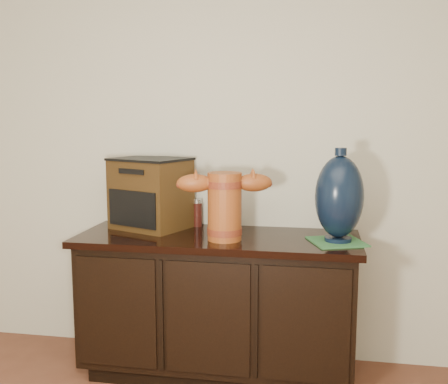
% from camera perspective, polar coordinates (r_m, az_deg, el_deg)
% --- Properties ---
extents(sideboard, '(1.46, 0.56, 0.75)m').
position_cam_1_polar(sideboard, '(2.84, -0.69, -12.02)').
color(sideboard, black).
rests_on(sideboard, ground).
extents(terracotta_vessel, '(0.48, 0.21, 0.34)m').
position_cam_1_polar(terracotta_vessel, '(2.60, 0.07, -1.12)').
color(terracotta_vessel, '#9F4D1D').
rests_on(terracotta_vessel, sideboard).
extents(tv_radio, '(0.48, 0.44, 0.39)m').
position_cam_1_polar(tv_radio, '(2.92, -7.98, -0.13)').
color(tv_radio, '#3A250E').
rests_on(tv_radio, sideboard).
extents(green_mat, '(0.32, 0.32, 0.01)m').
position_cam_1_polar(green_mat, '(2.65, 12.19, -5.30)').
color(green_mat, '#316D38').
rests_on(green_mat, sideboard).
extents(lamp_base, '(0.30, 0.30, 0.46)m').
position_cam_1_polar(lamp_base, '(2.61, 12.44, -0.56)').
color(lamp_base, black).
rests_on(lamp_base, green_mat).
extents(spray_can, '(0.05, 0.05, 0.16)m').
position_cam_1_polar(spray_can, '(2.95, -2.92, -2.29)').
color(spray_can, '#55160E').
rests_on(spray_can, sideboard).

